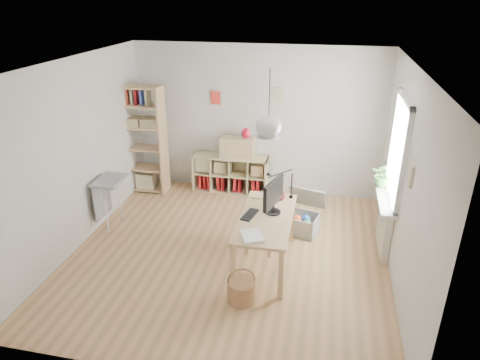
% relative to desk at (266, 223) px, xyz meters
% --- Properties ---
extents(ground, '(4.50, 4.50, 0.00)m').
position_rel_desk_xyz_m(ground, '(-0.55, 0.15, -0.66)').
color(ground, tan).
rests_on(ground, ground).
extents(room_shell, '(4.50, 4.50, 4.50)m').
position_rel_desk_xyz_m(room_shell, '(-0.00, 0.00, 1.34)').
color(room_shell, white).
rests_on(room_shell, ground).
extents(window_unit, '(0.07, 1.16, 1.46)m').
position_rel_desk_xyz_m(window_unit, '(1.68, 0.75, 0.89)').
color(window_unit, white).
rests_on(window_unit, ground).
extents(radiator, '(0.10, 0.80, 0.80)m').
position_rel_desk_xyz_m(radiator, '(1.64, 0.75, -0.26)').
color(radiator, white).
rests_on(radiator, ground).
extents(windowsill, '(0.22, 1.20, 0.06)m').
position_rel_desk_xyz_m(windowsill, '(1.59, 0.75, 0.17)').
color(windowsill, white).
rests_on(windowsill, radiator).
extents(desk, '(0.70, 1.50, 0.75)m').
position_rel_desk_xyz_m(desk, '(0.00, 0.00, 0.00)').
color(desk, tan).
rests_on(desk, ground).
extents(cube_shelf, '(1.40, 0.38, 0.72)m').
position_rel_desk_xyz_m(cube_shelf, '(-1.02, 2.23, -0.36)').
color(cube_shelf, '#D3C28B').
rests_on(cube_shelf, ground).
extents(tall_bookshelf, '(0.80, 0.38, 2.00)m').
position_rel_desk_xyz_m(tall_bookshelf, '(-2.59, 1.95, 0.43)').
color(tall_bookshelf, tan).
rests_on(tall_bookshelf, ground).
extents(side_table, '(0.40, 0.55, 0.85)m').
position_rel_desk_xyz_m(side_table, '(-2.59, 0.50, 0.01)').
color(side_table, '#969698').
rests_on(side_table, ground).
extents(chair, '(0.39, 0.39, 0.77)m').
position_rel_desk_xyz_m(chair, '(-0.12, 0.39, -0.22)').
color(chair, '#969698').
rests_on(chair, ground).
extents(wicker_basket, '(0.35, 0.35, 0.48)m').
position_rel_desk_xyz_m(wicker_basket, '(-0.16, -0.83, -0.50)').
color(wicker_basket, '#A7754B').
rests_on(wicker_basket, ground).
extents(storage_chest, '(0.76, 0.81, 0.64)m').
position_rel_desk_xyz_m(storage_chest, '(0.41, 1.03, -0.45)').
color(storage_chest, silver).
rests_on(storage_chest, ground).
extents(monitor, '(0.22, 0.54, 0.48)m').
position_rel_desk_xyz_m(monitor, '(0.07, 0.14, 0.36)').
color(monitor, black).
rests_on(monitor, desk).
extents(keyboard, '(0.21, 0.37, 0.02)m').
position_rel_desk_xyz_m(keyboard, '(-0.22, -0.00, 0.10)').
color(keyboard, black).
rests_on(keyboard, desk).
extents(task_lamp, '(0.39, 0.14, 0.41)m').
position_rel_desk_xyz_m(task_lamp, '(0.08, 0.59, 0.38)').
color(task_lamp, black).
rests_on(task_lamp, desk).
extents(yarn_ball, '(0.15, 0.15, 0.15)m').
position_rel_desk_xyz_m(yarn_ball, '(0.12, 0.51, 0.17)').
color(yarn_ball, '#4F0A0F').
rests_on(yarn_ball, desk).
extents(paper_tray, '(0.36, 0.39, 0.03)m').
position_rel_desk_xyz_m(paper_tray, '(-0.09, -0.55, 0.11)').
color(paper_tray, white).
rests_on(paper_tray, desk).
extents(drawer_chest, '(0.65, 0.32, 0.36)m').
position_rel_desk_xyz_m(drawer_chest, '(-0.86, 2.19, 0.24)').
color(drawer_chest, '#D3C28B').
rests_on(drawer_chest, cube_shelf).
extents(red_vase, '(0.16, 0.16, 0.19)m').
position_rel_desk_xyz_m(red_vase, '(-0.71, 2.19, 0.52)').
color(red_vase, '#AD0E23').
rests_on(red_vase, drawer_chest).
extents(potted_plant, '(0.40, 0.37, 0.38)m').
position_rel_desk_xyz_m(potted_plant, '(1.57, 1.07, 0.39)').
color(potted_plant, '#295821').
rests_on(potted_plant, windowsill).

